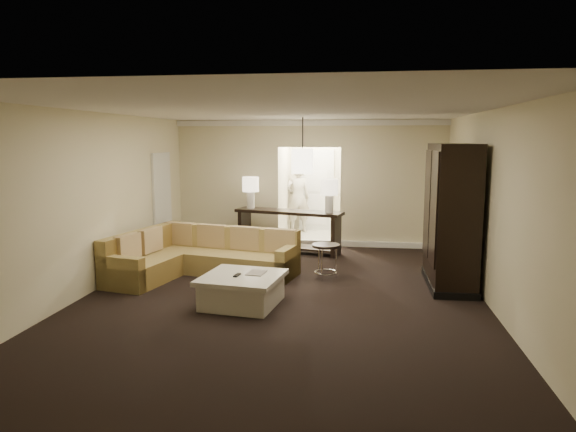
# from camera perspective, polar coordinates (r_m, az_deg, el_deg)

# --- Properties ---
(ground) EXTENTS (8.00, 8.00, 0.00)m
(ground) POSITION_cam_1_polar(r_m,az_deg,el_deg) (7.85, -0.67, -9.08)
(ground) COLOR black
(ground) RESTS_ON ground
(wall_back) EXTENTS (6.00, 0.04, 2.80)m
(wall_back) POSITION_cam_1_polar(r_m,az_deg,el_deg) (11.49, 2.35, 3.65)
(wall_back) COLOR beige
(wall_back) RESTS_ON ground
(wall_front) EXTENTS (6.00, 0.04, 2.80)m
(wall_front) POSITION_cam_1_polar(r_m,az_deg,el_deg) (3.71, -10.18, -6.84)
(wall_front) COLOR beige
(wall_front) RESTS_ON ground
(wall_left) EXTENTS (0.04, 8.00, 2.80)m
(wall_left) POSITION_cam_1_polar(r_m,az_deg,el_deg) (8.53, -21.03, 1.39)
(wall_left) COLOR beige
(wall_left) RESTS_ON ground
(wall_right) EXTENTS (0.04, 8.00, 2.80)m
(wall_right) POSITION_cam_1_polar(r_m,az_deg,el_deg) (7.69, 21.99, 0.62)
(wall_right) COLOR beige
(wall_right) RESTS_ON ground
(ceiling) EXTENTS (6.00, 8.00, 0.02)m
(ceiling) POSITION_cam_1_polar(r_m,az_deg,el_deg) (7.50, -0.71, 11.77)
(ceiling) COLOR silver
(ceiling) RESTS_ON wall_back
(crown_molding) EXTENTS (6.00, 0.10, 0.12)m
(crown_molding) POSITION_cam_1_polar(r_m,az_deg,el_deg) (11.41, 2.36, 10.30)
(crown_molding) COLOR white
(crown_molding) RESTS_ON wall_back
(baseboard) EXTENTS (6.00, 0.10, 0.12)m
(baseboard) POSITION_cam_1_polar(r_m,az_deg,el_deg) (11.64, 2.28, -2.96)
(baseboard) COLOR white
(baseboard) RESTS_ON ground
(side_door) EXTENTS (0.05, 0.90, 2.10)m
(side_door) POSITION_cam_1_polar(r_m,az_deg,el_deg) (11.07, -13.79, 1.40)
(side_door) COLOR silver
(side_door) RESTS_ON ground
(foyer) EXTENTS (1.44, 2.02, 2.80)m
(foyer) POSITION_cam_1_polar(r_m,az_deg,el_deg) (12.83, 2.94, 3.71)
(foyer) COLOR beige
(foyer) RESTS_ON ground
(sectional_sofa) EXTENTS (3.10, 2.30, 0.82)m
(sectional_sofa) POSITION_cam_1_polar(r_m,az_deg,el_deg) (9.20, -10.04, -4.49)
(sectional_sofa) COLOR brown
(sectional_sofa) RESTS_ON ground
(coffee_table) EXTENTS (1.24, 1.24, 0.46)m
(coffee_table) POSITION_cam_1_polar(r_m,az_deg,el_deg) (7.52, -5.11, -8.13)
(coffee_table) COLOR silver
(coffee_table) RESTS_ON ground
(console_table) EXTENTS (2.36, 1.08, 0.89)m
(console_table) POSITION_cam_1_polar(r_m,az_deg,el_deg) (10.86, 0.08, -1.26)
(console_table) COLOR black
(console_table) RESTS_ON ground
(armoire) EXTENTS (0.69, 1.60, 2.31)m
(armoire) POSITION_cam_1_polar(r_m,az_deg,el_deg) (8.65, 17.62, -0.32)
(armoire) COLOR black
(armoire) RESTS_ON ground
(drink_table) EXTENTS (0.48, 0.48, 0.60)m
(drink_table) POSITION_cam_1_polar(r_m,az_deg,el_deg) (8.83, 4.24, -4.23)
(drink_table) COLOR black
(drink_table) RESTS_ON ground
(table_lamp_left) EXTENTS (0.36, 0.36, 0.68)m
(table_lamp_left) POSITION_cam_1_polar(r_m,az_deg,el_deg) (11.12, -4.18, 3.18)
(table_lamp_left) COLOR silver
(table_lamp_left) RESTS_ON console_table
(table_lamp_right) EXTENTS (0.36, 0.36, 0.68)m
(table_lamp_right) POSITION_cam_1_polar(r_m,az_deg,el_deg) (10.44, 4.61, 2.84)
(table_lamp_right) COLOR silver
(table_lamp_right) RESTS_ON console_table
(pendant_light) EXTENTS (0.38, 0.38, 1.09)m
(pendant_light) POSITION_cam_1_polar(r_m,az_deg,el_deg) (10.17, 1.63, 6.14)
(pendant_light) COLOR black
(pendant_light) RESTS_ON ceiling
(person) EXTENTS (0.81, 0.66, 1.93)m
(person) POSITION_cam_1_polar(r_m,az_deg,el_deg) (13.17, 1.08, 2.38)
(person) COLOR beige
(person) RESTS_ON ground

